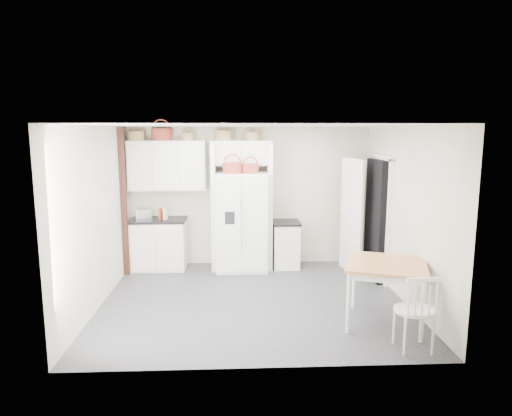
{
  "coord_description": "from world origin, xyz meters",
  "views": [
    {
      "loc": [
        -0.27,
        -6.55,
        2.53
      ],
      "look_at": [
        0.05,
        0.4,
        1.35
      ],
      "focal_mm": 32.0,
      "sensor_mm": 36.0,
      "label": 1
    }
  ],
  "objects": [
    {
      "name": "basket_fridge_a",
      "position": [
        -0.31,
        1.5,
        1.88
      ],
      "size": [
        0.34,
        0.34,
        0.18
      ],
      "primitive_type": "cylinder",
      "color": "maroon",
      "rests_on": "refrigerator"
    },
    {
      "name": "counter_left",
      "position": [
        -1.68,
        1.7,
        0.92
      ],
      "size": [
        1.01,
        0.65,
        0.04
      ],
      "primitive_type": "cube",
      "color": "black",
      "rests_on": "base_cab_left"
    },
    {
      "name": "wall_left",
      "position": [
        -2.25,
        0.0,
        1.3
      ],
      "size": [
        0.0,
        4.0,
        4.0
      ],
      "primitive_type": "plane",
      "rotation": [
        1.57,
        0.0,
        1.57
      ],
      "color": "silver",
      "rests_on": "floor"
    },
    {
      "name": "basket_upper_b",
      "position": [
        -1.59,
        1.83,
        2.46
      ],
      "size": [
        0.37,
        0.37,
        0.22
      ],
      "primitive_type": "cylinder",
      "color": "maroon",
      "rests_on": "upper_cabinet"
    },
    {
      "name": "bridge_cabinet",
      "position": [
        -0.15,
        1.83,
        2.12
      ],
      "size": [
        1.12,
        0.34,
        0.45
      ],
      "primitive_type": "cube",
      "color": "silver",
      "rests_on": "wall_back"
    },
    {
      "name": "trim_post",
      "position": [
        -2.2,
        1.35,
        1.3
      ],
      "size": [
        0.09,
        0.09,
        2.6
      ],
      "primitive_type": "cube",
      "color": "#391A11",
      "rests_on": "floor"
    },
    {
      "name": "cookbook_cream",
      "position": [
        -1.53,
        1.62,
        1.05
      ],
      "size": [
        0.07,
        0.16,
        0.23
      ],
      "primitive_type": "cube",
      "rotation": [
        0.0,
        0.0,
        -0.25
      ],
      "color": "beige",
      "rests_on": "counter_left"
    },
    {
      "name": "wall_back",
      "position": [
        0.0,
        2.0,
        1.3
      ],
      "size": [
        4.5,
        0.0,
        4.5
      ],
      "primitive_type": "plane",
      "rotation": [
        1.57,
        0.0,
        0.0
      ],
      "color": "silver",
      "rests_on": "floor"
    },
    {
      "name": "basket_fridge_b",
      "position": [
        0.0,
        1.5,
        1.87
      ],
      "size": [
        0.3,
        0.3,
        0.16
      ],
      "primitive_type": "cylinder",
      "color": "maroon",
      "rests_on": "refrigerator"
    },
    {
      "name": "basket_bridge_b",
      "position": [
        0.05,
        1.83,
        2.43
      ],
      "size": [
        0.27,
        0.27,
        0.15
      ],
      "primitive_type": "cylinder",
      "color": "brown",
      "rests_on": "bridge_cabinet"
    },
    {
      "name": "fridge_panel_right",
      "position": [
        0.36,
        1.7,
        1.15
      ],
      "size": [
        0.08,
        0.6,
        2.3
      ],
      "primitive_type": "cube",
      "color": "silver",
      "rests_on": "floor"
    },
    {
      "name": "floor",
      "position": [
        0.0,
        0.0,
        0.0
      ],
      "size": [
        4.5,
        4.5,
        0.0
      ],
      "primitive_type": "plane",
      "color": "black",
      "rests_on": "ground"
    },
    {
      "name": "upper_cabinet",
      "position": [
        -1.5,
        1.83,
        1.9
      ],
      "size": [
        1.4,
        0.34,
        0.9
      ],
      "primitive_type": "cube",
      "color": "silver",
      "rests_on": "wall_back"
    },
    {
      "name": "basket_upper_a",
      "position": [
        -2.03,
        1.83,
        2.43
      ],
      "size": [
        0.3,
        0.3,
        0.17
      ],
      "primitive_type": "cylinder",
      "color": "brown",
      "rests_on": "upper_cabinet"
    },
    {
      "name": "basket_bridge_a",
      "position": [
        -0.47,
        1.83,
        2.44
      ],
      "size": [
        0.32,
        0.32,
        0.18
      ],
      "primitive_type": "cylinder",
      "color": "brown",
      "rests_on": "bridge_cabinet"
    },
    {
      "name": "cookbook_red",
      "position": [
        -1.61,
        1.62,
        1.04
      ],
      "size": [
        0.07,
        0.14,
        0.21
      ],
      "primitive_type": "cube",
      "rotation": [
        0.0,
        0.0,
        -0.26
      ],
      "color": "#B83919",
      "rests_on": "counter_left"
    },
    {
      "name": "basket_upper_c",
      "position": [
        -1.12,
        1.83,
        2.42
      ],
      "size": [
        0.24,
        0.24,
        0.14
      ],
      "primitive_type": "cylinder",
      "color": "brown",
      "rests_on": "upper_cabinet"
    },
    {
      "name": "door_slab",
      "position": [
        1.8,
        1.33,
        1.02
      ],
      "size": [
        0.21,
        0.79,
        2.05
      ],
      "primitive_type": "cube",
      "rotation": [
        0.0,
        0.0,
        -1.36
      ],
      "color": "white",
      "rests_on": "floor"
    },
    {
      "name": "refrigerator",
      "position": [
        -0.15,
        1.6,
        0.89
      ],
      "size": [
        0.92,
        0.74,
        1.79
      ],
      "primitive_type": "cube",
      "color": "white",
      "rests_on": "floor"
    },
    {
      "name": "base_cab_right",
      "position": [
        0.67,
        1.7,
        0.41
      ],
      "size": [
        0.47,
        0.56,
        0.83
      ],
      "primitive_type": "cube",
      "color": "silver",
      "rests_on": "floor"
    },
    {
      "name": "ceiling",
      "position": [
        0.0,
        0.0,
        2.6
      ],
      "size": [
        4.5,
        4.5,
        0.0
      ],
      "primitive_type": "plane",
      "color": "white",
      "rests_on": "wall_back"
    },
    {
      "name": "fridge_panel_left",
      "position": [
        -0.66,
        1.7,
        1.15
      ],
      "size": [
        0.08,
        0.6,
        2.3
      ],
      "primitive_type": "cube",
      "color": "silver",
      "rests_on": "floor"
    },
    {
      "name": "doorway_void",
      "position": [
        2.16,
        1.0,
        1.02
      ],
      "size": [
        0.18,
        0.85,
        2.05
      ],
      "primitive_type": "cube",
      "color": "black",
      "rests_on": "floor"
    },
    {
      "name": "toaster",
      "position": [
        -1.94,
        1.68,
        1.03
      ],
      "size": [
        0.31,
        0.23,
        0.19
      ],
      "primitive_type": "cube",
      "rotation": [
        0.0,
        0.0,
        0.29
      ],
      "color": "silver",
      "rests_on": "counter_left"
    },
    {
      "name": "wall_right",
      "position": [
        2.25,
        0.0,
        1.3
      ],
      "size": [
        0.0,
        4.0,
        4.0
      ],
      "primitive_type": "plane",
      "rotation": [
        1.57,
        0.0,
        -1.57
      ],
      "color": "silver",
      "rests_on": "floor"
    },
    {
      "name": "windsor_chair",
      "position": [
        1.79,
        -1.65,
        0.48
      ],
      "size": [
        0.48,
        0.44,
        0.96
      ],
      "primitive_type": "cube",
      "rotation": [
        0.0,
        0.0,
        0.03
      ],
      "color": "silver",
      "rests_on": "floor"
    },
    {
      "name": "base_cab_left",
      "position": [
        -1.68,
        1.7,
        0.45
      ],
      "size": [
        0.97,
        0.61,
        0.9
      ],
      "primitive_type": "cube",
      "color": "silver",
      "rests_on": "floor"
    },
    {
      "name": "dining_table",
      "position": [
        1.7,
        -0.91,
        0.42
      ],
      "size": [
        1.27,
        1.27,
        0.83
      ],
      "primitive_type": "cube",
      "rotation": [
        0.0,
        0.0,
        -0.34
      ],
      "color": "#AA6F2B",
      "rests_on": "floor"
    },
    {
      "name": "counter_right",
      "position": [
        0.67,
        1.7,
        0.85
      ],
      "size": [
        0.51,
        0.6,
        0.04
      ],
      "primitive_type": "cube",
      "color": "black",
      "rests_on": "base_cab_right"
    }
  ]
}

